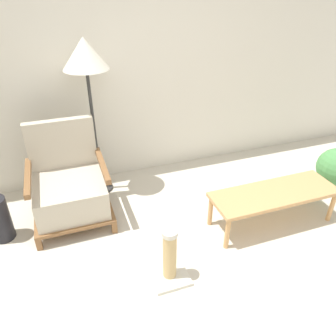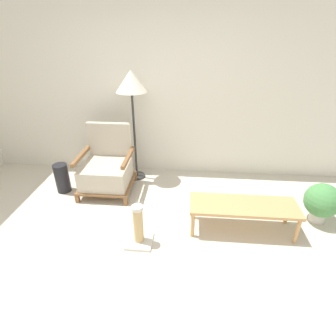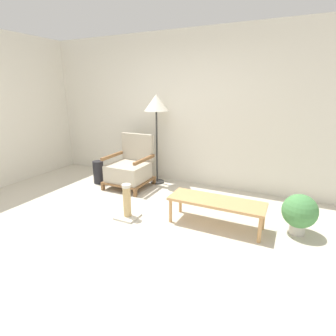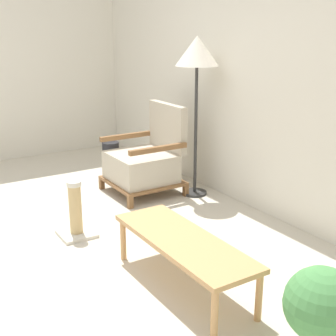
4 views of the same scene
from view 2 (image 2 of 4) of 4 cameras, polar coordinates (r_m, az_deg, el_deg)
name	(u,v)px [view 2 (image 2 of 4)]	position (r m, az deg, el deg)	size (l,w,h in m)	color
ground_plane	(136,279)	(2.75, -6.97, -22.78)	(14.00, 14.00, 0.00)	beige
wall_back	(160,88)	(4.03, -1.65, 16.99)	(8.00, 0.06, 2.70)	silver
armchair	(107,169)	(3.86, -13.14, -0.16)	(0.73, 0.71, 0.94)	brown
floor_lamp	(131,86)	(3.79, -7.99, 17.29)	(0.43, 0.43, 1.64)	#2D2D2D
coffee_table	(244,207)	(3.14, 16.13, -8.22)	(1.22, 0.42, 0.36)	tan
vase	(62,178)	(4.08, -22.05, -2.04)	(0.20, 0.20, 0.43)	black
potted_plant	(322,201)	(3.66, 30.51, -6.27)	(0.41, 0.41, 0.51)	beige
scratching_post	(139,229)	(2.95, -6.42, -13.09)	(0.29, 0.29, 0.49)	beige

